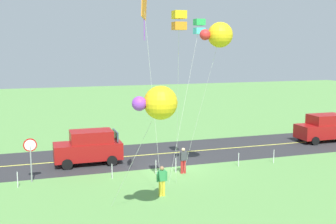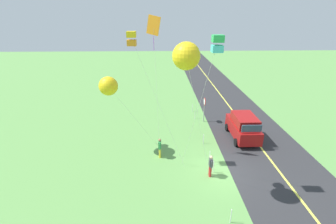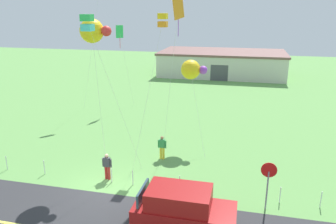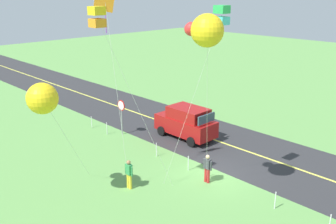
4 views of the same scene
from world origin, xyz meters
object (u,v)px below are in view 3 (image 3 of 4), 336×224
at_px(kite_blue_mid, 178,12).
at_px(kite_green_far, 120,33).
at_px(stop_sign, 268,177).
at_px(kite_cyan_top, 192,70).
at_px(person_adult_companion, 162,147).
at_px(car_suv_foreground, 183,212).
at_px(kite_red_low, 93,31).
at_px(kite_pink_drift, 163,21).
at_px(warehouse_distant, 222,63).
at_px(kite_orange_near, 87,23).
at_px(person_adult_near, 107,166).

height_order(kite_blue_mid, kite_green_far, kite_blue_mid).
height_order(stop_sign, kite_cyan_top, kite_cyan_top).
bearing_deg(person_adult_companion, car_suv_foreground, 11.27).
distance_m(stop_sign, kite_red_low, 12.49).
xyz_separation_m(stop_sign, kite_cyan_top, (-5.18, 8.22, 3.60)).
distance_m(kite_blue_mid, kite_pink_drift, 1.93).
bearing_deg(kite_cyan_top, kite_blue_mid, -95.28).
bearing_deg(kite_pink_drift, kite_green_far, 124.68).
xyz_separation_m(kite_blue_mid, warehouse_distant, (0.56, 30.81, -7.64)).
bearing_deg(kite_orange_near, warehouse_distant, 82.11).
bearing_deg(person_adult_companion, kite_orange_near, -56.21).
xyz_separation_m(person_adult_near, kite_pink_drift, (2.09, 5.05, 7.97)).
distance_m(kite_red_low, kite_pink_drift, 4.59).
distance_m(kite_blue_mid, kite_cyan_top, 5.26).
bearing_deg(kite_red_low, person_adult_near, -56.93).
bearing_deg(kite_blue_mid, kite_red_low, -160.05).
distance_m(kite_red_low, kite_orange_near, 1.79).
relative_size(stop_sign, kite_cyan_top, 0.42).
bearing_deg(kite_pink_drift, kite_orange_near, -121.77).
distance_m(person_adult_near, kite_blue_mid, 9.90).
relative_size(person_adult_near, kite_orange_near, 0.17).
xyz_separation_m(person_adult_companion, kite_green_far, (-7.07, 11.37, 6.45)).
distance_m(car_suv_foreground, warehouse_distant, 38.48).
bearing_deg(car_suv_foreground, person_adult_near, 142.99).
bearing_deg(kite_pink_drift, person_adult_companion, -78.49).
bearing_deg(car_suv_foreground, kite_orange_near, 144.42).
distance_m(person_adult_companion, kite_orange_near, 9.12).
xyz_separation_m(kite_red_low, kite_pink_drift, (3.41, 3.03, 0.50)).
height_order(kite_red_low, kite_blue_mid, kite_blue_mid).
height_order(stop_sign, kite_orange_near, kite_orange_near).
distance_m(kite_green_far, kite_orange_near, 15.00).
xyz_separation_m(person_adult_companion, kite_red_low, (-3.74, -1.40, 7.47)).
bearing_deg(car_suv_foreground, stop_sign, 37.79).
relative_size(car_suv_foreground, kite_pink_drift, 0.47).
height_order(person_adult_companion, warehouse_distant, warehouse_distant).
bearing_deg(kite_blue_mid, kite_pink_drift, 133.72).
bearing_deg(person_adult_companion, kite_cyan_top, 151.72).
bearing_deg(person_adult_near, kite_orange_near, 132.00).
relative_size(person_adult_companion, kite_pink_drift, 0.17).
relative_size(kite_red_low, kite_orange_near, 0.97).
relative_size(person_adult_near, warehouse_distant, 0.09).
bearing_deg(kite_cyan_top, kite_red_low, -134.37).
bearing_deg(person_adult_near, warehouse_distant, 60.43).
distance_m(person_adult_near, kite_orange_near, 8.02).
distance_m(kite_red_low, kite_blue_mid, 5.09).
xyz_separation_m(person_adult_companion, warehouse_distant, (1.51, 31.11, 0.89)).
bearing_deg(kite_cyan_top, stop_sign, -57.80).
xyz_separation_m(person_adult_near, kite_blue_mid, (3.37, 3.71, 8.53)).
bearing_deg(kite_red_low, kite_blue_mid, 19.95).
distance_m(kite_orange_near, kite_cyan_top, 8.80).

